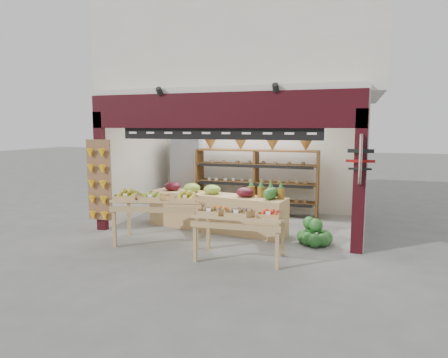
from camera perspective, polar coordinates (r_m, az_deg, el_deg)
ground at (r=9.33m, az=1.07°, el=-6.97°), size 60.00×60.00×0.00m
shop_structure at (r=10.71m, az=3.75°, el=16.02°), size 6.36×5.12×5.40m
banana_board at (r=9.27m, az=-17.49°, el=-0.37°), size 0.60×0.15×1.80m
gift_sign at (r=7.52m, az=18.90°, el=2.68°), size 0.04×0.93×0.92m
back_shelving at (r=10.60m, az=4.60°, el=1.26°), size 3.26×0.53×1.99m
refrigerator at (r=11.46m, az=-5.22°, el=0.79°), size 0.93×0.93×2.00m
cardboard_stack at (r=10.38m, az=-2.51°, el=-4.17°), size 1.01×0.77×0.64m
mid_counter at (r=9.06m, az=-1.22°, el=-4.48°), size 3.33×1.19×1.04m
display_table_left at (r=8.18m, az=-9.85°, el=-3.01°), size 1.90×1.32×1.09m
display_table_right at (r=7.07m, az=1.89°, el=-5.30°), size 1.58×0.92×0.99m
watermelon_pile at (r=8.22m, az=12.83°, el=-7.77°), size 0.71×0.68×0.52m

